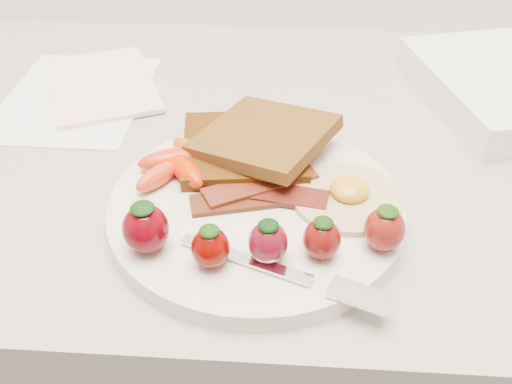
{
  "coord_description": "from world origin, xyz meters",
  "views": [
    {
      "loc": [
        0.02,
        1.16,
        1.25
      ],
      "look_at": [
        -0.0,
        1.56,
        0.93
      ],
      "focal_mm": 40.0,
      "sensor_mm": 36.0,
      "label": 1
    }
  ],
  "objects": [
    {
      "name": "strawberries",
      "position": [
        -0.0,
        1.49,
        0.94
      ],
      "size": [
        0.23,
        0.06,
        0.05
      ],
      "color": "#5A0009",
      "rests_on": "plate"
    },
    {
      "name": "plate",
      "position": [
        -0.0,
        1.56,
        0.91
      ],
      "size": [
        0.27,
        0.27,
        0.02
      ],
      "primitive_type": "cylinder",
      "color": "silver",
      "rests_on": "counter"
    },
    {
      "name": "toast_upper",
      "position": [
        -0.0,
        1.63,
        0.94
      ],
      "size": [
        0.16,
        0.16,
        0.03
      ],
      "primitive_type": "cube",
      "rotation": [
        0.0,
        -0.1,
        -0.48
      ],
      "color": "#341E05",
      "rests_on": "toast_lower"
    },
    {
      "name": "paper_sheet",
      "position": [
        -0.24,
        1.77,
        0.9
      ],
      "size": [
        0.17,
        0.22,
        0.0
      ],
      "primitive_type": "cube",
      "rotation": [
        0.0,
        0.0,
        -0.01
      ],
      "color": "white",
      "rests_on": "counter"
    },
    {
      "name": "fork",
      "position": [
        0.03,
        1.47,
        0.92
      ],
      "size": [
        0.17,
        0.08,
        0.0
      ],
      "color": "silver",
      "rests_on": "plate"
    },
    {
      "name": "fried_egg",
      "position": [
        0.08,
        1.57,
        0.92
      ],
      "size": [
        0.13,
        0.13,
        0.02
      ],
      "color": "beige",
      "rests_on": "plate"
    },
    {
      "name": "bacon_strips",
      "position": [
        -0.0,
        1.57,
        0.92
      ],
      "size": [
        0.13,
        0.08,
        0.01
      ],
      "color": "#3D0E06",
      "rests_on": "plate"
    },
    {
      "name": "counter",
      "position": [
        0.0,
        1.7,
        0.45
      ],
      "size": [
        2.0,
        0.6,
        0.9
      ],
      "primitive_type": "cube",
      "color": "gray",
      "rests_on": "ground"
    },
    {
      "name": "notepad",
      "position": [
        -0.22,
        1.79,
        0.91
      ],
      "size": [
        0.19,
        0.22,
        0.01
      ],
      "primitive_type": "cube",
      "rotation": [
        0.0,
        0.0,
        0.41
      ],
      "color": "#FED3DB",
      "rests_on": "paper_sheet"
    },
    {
      "name": "toast_lower",
      "position": [
        -0.02,
        1.63,
        0.93
      ],
      "size": [
        0.13,
        0.13,
        0.01
      ],
      "primitive_type": "cube",
      "rotation": [
        0.0,
        0.0,
        0.12
      ],
      "color": "#331305",
      "rests_on": "plate"
    },
    {
      "name": "baby_carrots",
      "position": [
        -0.08,
        1.6,
        0.93
      ],
      "size": [
        0.08,
        0.09,
        0.02
      ],
      "color": "red",
      "rests_on": "plate"
    }
  ]
}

